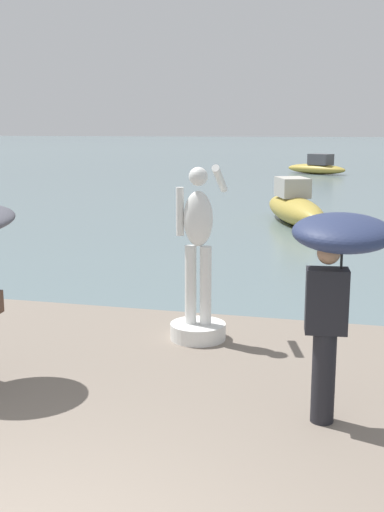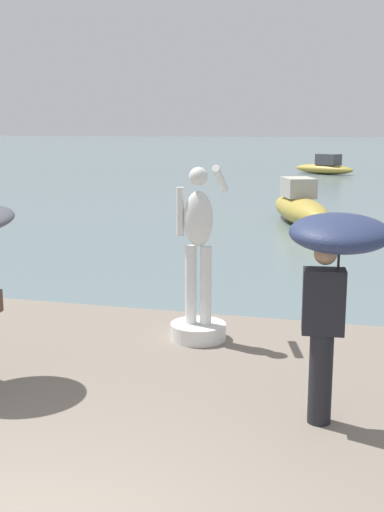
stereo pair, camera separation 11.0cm
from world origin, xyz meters
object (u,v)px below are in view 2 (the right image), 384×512
at_px(statue_white_figure, 198,278).
at_px(onlooker_right, 334,262).
at_px(boat_near, 300,207).
at_px(boat_far, 325,167).

bearing_deg(statue_white_figure, onlooker_right, -48.66).
height_order(onlooker_right, boat_near, onlooker_right).
distance_m(statue_white_figure, boat_far, 37.72).
bearing_deg(statue_white_figure, boat_near, 90.05).
height_order(boat_near, boat_far, boat_near).
height_order(statue_white_figure, boat_near, statue_white_figure).
bearing_deg(statue_white_figure, boat_far, 91.09).
xyz_separation_m(statue_white_figure, boat_near, (-0.01, 13.63, -0.68)).
distance_m(boat_near, boat_far, 24.09).
bearing_deg(onlooker_right, boat_far, 93.61).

